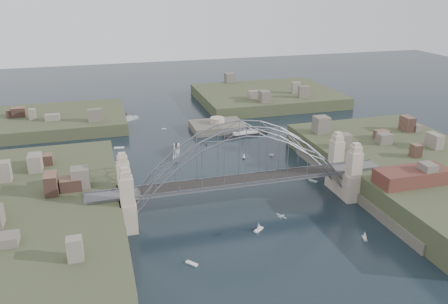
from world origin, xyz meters
TOP-DOWN VIEW (x-y plane):
  - ground at (0.00, 0.00)m, footprint 500.00×500.00m
  - bridge at (0.00, 0.00)m, footprint 84.00×13.80m
  - shore_west at (-57.32, 0.00)m, footprint 50.50×90.00m
  - shore_east at (57.32, 0.00)m, footprint 50.50×90.00m
  - headland_nw at (-55.00, 95.00)m, footprint 60.00×45.00m
  - headland_ne at (50.00, 110.00)m, footprint 70.00×55.00m
  - fort_island at (12.00, 70.00)m, footprint 22.00×16.00m
  - wharf_shed at (44.00, -14.00)m, footprint 20.00×8.00m
  - finger_pier at (39.00, -28.00)m, footprint 4.00×22.00m
  - naval_cruiser_near at (-9.97, 46.81)m, footprint 5.41×16.78m
  - naval_cruiser_far at (-24.87, 93.09)m, footprint 12.75×10.22m
  - ocean_liner at (20.79, 58.76)m, footprint 18.95×4.18m
  - aeroplane at (3.73, -18.94)m, footprint 1.80×3.08m
  - small_boat_a at (-22.23, 14.78)m, footprint 1.79×3.03m
  - small_boat_b at (12.31, 35.13)m, footprint 1.31×1.73m
  - small_boat_c at (0.17, -13.38)m, footprint 3.03×2.64m
  - small_boat_d at (22.83, 34.74)m, footprint 2.02×1.41m
  - small_boat_e at (-29.96, 58.30)m, footprint 3.92×1.76m
  - small_boat_f at (2.80, 52.48)m, footprint 0.80×1.44m
  - small_boat_g at (23.88, -24.54)m, footprint 1.52×2.60m
  - small_boat_h at (-9.76, 76.92)m, footprint 1.87×0.81m
  - small_boat_i at (27.16, 10.13)m, footprint 2.42×2.69m
  - small_boat_j at (-19.44, -23.21)m, footprint 2.65×2.83m

SIDE VIEW (x-z plane):
  - fort_island at x=12.00m, z-range -5.04..4.36m
  - ground at x=0.00m, z-range 0.00..0.00m
  - small_boat_e at x=-29.96m, z-range -0.08..0.38m
  - small_boat_f at x=2.80m, z-range -0.08..0.38m
  - small_boat_h at x=-9.76m, z-range -0.08..0.38m
  - small_boat_i at x=27.16m, z-range -0.08..0.38m
  - small_boat_j at x=-19.44m, z-range -0.08..0.38m
  - small_boat_a at x=-22.23m, z-range -0.43..0.99m
  - small_boat_d at x=22.83m, z-range -0.42..1.00m
  - headland_nw at x=-55.00m, z-range -4.00..5.00m
  - finger_pier at x=39.00m, z-range 0.00..1.40m
  - ocean_liner at x=20.79m, z-range -1.59..3.02m
  - small_boat_c at x=0.17m, z-range -0.44..1.94m
  - headland_ne at x=50.00m, z-range -4.00..5.50m
  - naval_cruiser_far at x=-24.87m, z-range -1.68..3.19m
  - naval_cruiser_near at x=-9.97m, z-range -1.72..3.28m
  - small_boat_g at x=23.88m, z-range -0.34..2.04m
  - small_boat_b at x=12.31m, z-range -0.18..2.20m
  - shore_west at x=-57.32m, z-range -4.03..7.97m
  - shore_east at x=57.32m, z-range -4.03..7.97m
  - aeroplane at x=3.73m, z-range 6.21..6.68m
  - wharf_shed at x=44.00m, z-range 8.00..12.00m
  - bridge at x=0.00m, z-range 0.02..24.62m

